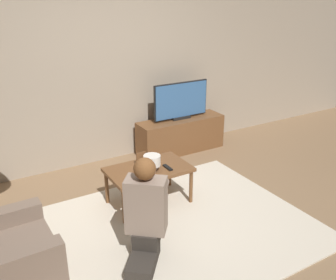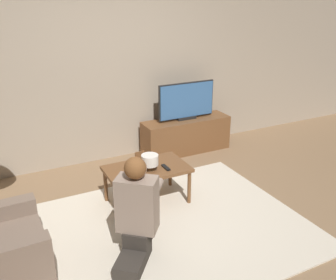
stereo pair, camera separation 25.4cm
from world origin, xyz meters
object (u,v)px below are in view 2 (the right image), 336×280
at_px(coffee_table, 147,171).
at_px(person_kneeling, 137,209).
at_px(table_lamp, 150,161).
at_px(tv, 187,101).

bearing_deg(coffee_table, person_kneeling, -119.24).
bearing_deg(table_lamp, tv, 46.60).
relative_size(coffee_table, table_lamp, 4.86).
bearing_deg(tv, person_kneeling, -129.44).
bearing_deg(person_kneeling, table_lamp, -82.46).
relative_size(person_kneeling, table_lamp, 5.19).
height_order(tv, person_kneeling, tv).
xyz_separation_m(tv, person_kneeling, (-1.52, -1.85, -0.29)).
bearing_deg(tv, table_lamp, -133.40).
distance_m(person_kneeling, table_lamp, 0.84).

